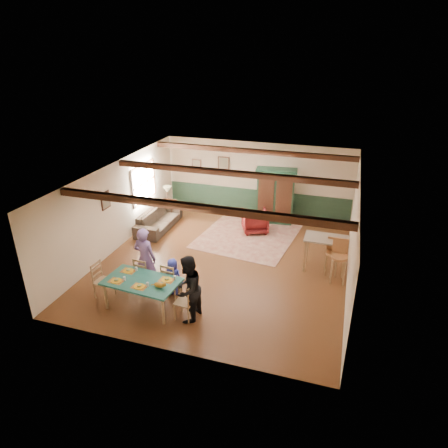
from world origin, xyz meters
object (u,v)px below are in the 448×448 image
(dining_chair_end_left, at_px, (104,281))
(armchair, at_px, (255,221))
(person_child, at_px, (173,277))
(sofa, at_px, (159,219))
(dining_chair_far_left, at_px, (145,273))
(bar_stool_left, at_px, (332,257))
(dining_table, at_px, (143,294))
(person_man, at_px, (145,258))
(end_table, at_px, (168,209))
(bar_stool_right, at_px, (339,262))
(person_woman, at_px, (188,289))
(table_lamp, at_px, (167,194))
(counter_table, at_px, (325,254))
(dining_chair_far_right, at_px, (171,279))
(cat, at_px, (159,284))
(dining_chair_end_right, at_px, (185,301))
(armoire, at_px, (275,196))

(dining_chair_end_left, distance_m, armchair, 5.65)
(person_child, relative_size, sofa, 0.45)
(sofa, bearing_deg, dining_chair_far_left, -159.99)
(sofa, height_order, bar_stool_left, bar_stool_left)
(dining_table, bearing_deg, sofa, 111.31)
(person_man, height_order, end_table, person_man)
(end_table, bearing_deg, person_child, -63.84)
(bar_stool_right, bearing_deg, armchair, 136.23)
(person_man, xyz_separation_m, person_woman, (1.57, -0.93, -0.04))
(sofa, distance_m, end_table, 1.04)
(person_man, bearing_deg, person_woman, 154.13)
(person_woman, xyz_separation_m, table_lamp, (-3.02, 5.44, 0.09))
(table_lamp, bearing_deg, counter_table, -20.53)
(dining_chair_far_right, distance_m, dining_chair_end_left, 1.70)
(dining_table, bearing_deg, person_man, 111.77)
(cat, relative_size, sofa, 0.16)
(person_man, relative_size, bar_stool_right, 1.40)
(counter_table, relative_size, bar_stool_right, 1.00)
(bar_stool_left, xyz_separation_m, bar_stool_right, (0.19, -0.35, 0.07))
(dining_table, height_order, end_table, dining_table)
(dining_chair_end_left, distance_m, person_man, 1.16)
(sofa, relative_size, table_lamp, 3.91)
(dining_chair_end_left, relative_size, counter_table, 0.78)
(dining_chair_end_right, height_order, cat, dining_chair_end_right)
(person_woman, bearing_deg, armoire, 177.08)
(dining_chair_end_left, bearing_deg, dining_chair_far_right, -65.08)
(dining_chair_end_left, height_order, person_woman, person_woman)
(dining_chair_far_right, distance_m, person_child, 0.08)
(table_lamp, bearing_deg, person_woman, -60.93)
(end_table, bearing_deg, armchair, -4.88)
(dining_chair_end_left, xyz_separation_m, bar_stool_right, (5.60, 2.50, 0.14))
(armoire, bearing_deg, person_child, -113.41)
(armchair, bearing_deg, cat, 54.97)
(dining_table, height_order, person_man, person_man)
(sofa, distance_m, counter_table, 5.87)
(person_man, xyz_separation_m, armchair, (1.92, 4.22, -0.48))
(dining_table, distance_m, person_man, 1.01)
(person_child, height_order, sofa, person_child)
(cat, distance_m, counter_table, 4.84)
(dining_chair_end_left, height_order, cat, dining_chair_end_left)
(table_lamp, bearing_deg, dining_chair_end_left, -82.98)
(armchair, relative_size, end_table, 1.34)
(dining_chair_end_left, distance_m, person_woman, 2.41)
(dining_chair_far_right, distance_m, armchair, 4.51)
(armchair, distance_m, table_lamp, 3.43)
(dining_chair_far_right, xyz_separation_m, person_child, (0.01, 0.08, 0.03))
(person_man, bearing_deg, armchair, -109.67)
(armoire, distance_m, bar_stool_right, 4.22)
(end_table, bearing_deg, bar_stool_right, -23.71)
(bar_stool_right, bearing_deg, sofa, 161.19)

